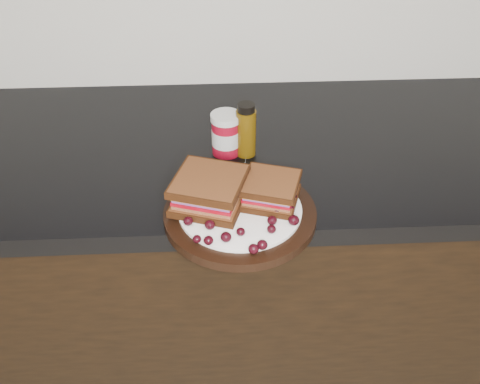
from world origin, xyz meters
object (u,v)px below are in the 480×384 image
at_px(sandwich_left, 209,191).
at_px(plate, 240,214).
at_px(oil_bottle, 246,130).
at_px(condiment_jar, 226,134).

bearing_deg(sandwich_left, plate, 0.31).
distance_m(sandwich_left, oil_bottle, 0.21).
relative_size(sandwich_left, oil_bottle, 1.03).
relative_size(plate, condiment_jar, 2.98).
bearing_deg(sandwich_left, oil_bottle, 86.45).
relative_size(sandwich_left, condiment_jar, 1.31).
bearing_deg(plate, oil_bottle, 83.73).
height_order(plate, oil_bottle, oil_bottle).
bearing_deg(plate, condiment_jar, 94.77).
bearing_deg(condiment_jar, plate, -85.23).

